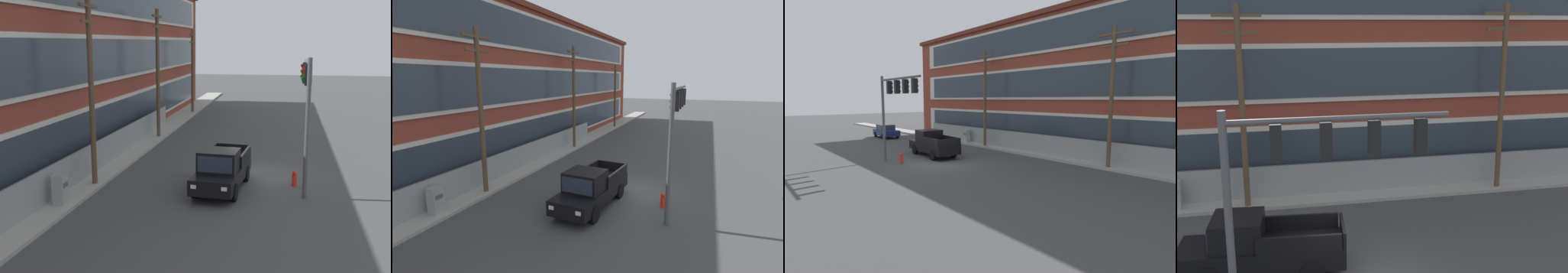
% 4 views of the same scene
% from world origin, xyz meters
% --- Properties ---
extents(ground_plane, '(160.00, 160.00, 0.00)m').
position_xyz_m(ground_plane, '(0.00, 0.00, 0.00)').
color(ground_plane, '#424244').
extents(sidewalk_building_side, '(80.00, 1.98, 0.16)m').
position_xyz_m(sidewalk_building_side, '(0.00, 7.95, 0.08)').
color(sidewalk_building_side, '#9E9B93').
rests_on(sidewalk_building_side, ground).
extents(brick_mill_building, '(49.38, 8.82, 11.84)m').
position_xyz_m(brick_mill_building, '(6.78, 13.06, 5.93)').
color(brick_mill_building, brown).
rests_on(brick_mill_building, ground).
extents(chain_link_fence, '(27.92, 0.06, 1.72)m').
position_xyz_m(chain_link_fence, '(-0.02, 8.22, 0.88)').
color(chain_link_fence, gray).
rests_on(chain_link_fence, ground).
extents(traffic_signal_mast, '(5.68, 0.43, 6.24)m').
position_xyz_m(traffic_signal_mast, '(-1.60, -2.57, 4.66)').
color(traffic_signal_mast, '#4C4C51').
rests_on(traffic_signal_mast, ground).
extents(pickup_truck_black, '(5.62, 2.33, 2.06)m').
position_xyz_m(pickup_truck_black, '(-2.95, 1.25, 0.96)').
color(pickup_truck_black, black).
rests_on(pickup_truck_black, ground).
extents(sedan_navy, '(4.30, 2.09, 1.56)m').
position_xyz_m(sedan_navy, '(-16.74, 3.22, 0.80)').
color(sedan_navy, navy).
rests_on(sedan_navy, ground).
extents(utility_pole_near_corner, '(2.03, 0.26, 9.01)m').
position_xyz_m(utility_pole_near_corner, '(-3.49, 7.38, 4.90)').
color(utility_pole_near_corner, brown).
rests_on(utility_pole_near_corner, ground).
extents(utility_pole_midblock, '(2.25, 0.26, 9.13)m').
position_xyz_m(utility_pole_midblock, '(8.74, 7.44, 5.00)').
color(utility_pole_midblock, brown).
rests_on(utility_pole_midblock, ground).
extents(electrical_cabinet, '(0.60, 0.50, 1.42)m').
position_xyz_m(electrical_cabinet, '(-6.65, 7.63, 0.71)').
color(electrical_cabinet, '#939993').
rests_on(electrical_cabinet, ground).
extents(fire_hydrant, '(0.24, 0.24, 0.78)m').
position_xyz_m(fire_hydrant, '(-1.69, -2.15, 0.38)').
color(fire_hydrant, red).
rests_on(fire_hydrant, ground).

